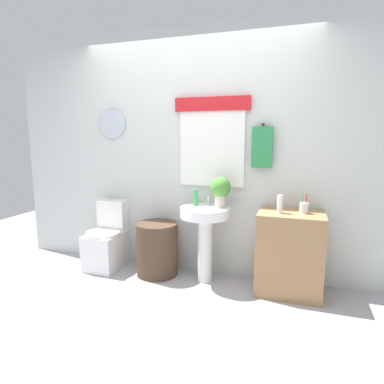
# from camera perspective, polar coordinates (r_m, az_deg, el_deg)

# --- Properties ---
(ground_plane) EXTENTS (8.00, 8.00, 0.00)m
(ground_plane) POSITION_cam_1_polar(r_m,az_deg,el_deg) (2.93, -6.87, -20.95)
(ground_plane) COLOR #A3A3A8
(back_wall) EXTENTS (4.40, 0.18, 2.60)m
(back_wall) POSITION_cam_1_polar(r_m,az_deg,el_deg) (3.60, 0.59, 6.66)
(back_wall) COLOR silver
(back_wall) RESTS_ON ground_plane
(toilet) EXTENTS (0.38, 0.51, 0.77)m
(toilet) POSITION_cam_1_polar(r_m,az_deg,el_deg) (3.96, -14.30, -8.26)
(toilet) COLOR white
(toilet) RESTS_ON ground_plane
(laundry_hamper) EXTENTS (0.45, 0.45, 0.57)m
(laundry_hamper) POSITION_cam_1_polar(r_m,az_deg,el_deg) (3.65, -6.07, -9.73)
(laundry_hamper) COLOR #4C3828
(laundry_hamper) RESTS_ON ground_plane
(pedestal_sink) EXTENTS (0.51, 0.51, 0.78)m
(pedestal_sink) POSITION_cam_1_polar(r_m,az_deg,el_deg) (3.38, 2.28, -5.90)
(pedestal_sink) COLOR white
(pedestal_sink) RESTS_ON ground_plane
(faucet) EXTENTS (0.03, 0.03, 0.10)m
(faucet) POSITION_cam_1_polar(r_m,az_deg,el_deg) (3.43, 2.86, -1.45)
(faucet) COLOR silver
(faucet) RESTS_ON pedestal_sink
(wooden_cabinet) EXTENTS (0.61, 0.44, 0.79)m
(wooden_cabinet) POSITION_cam_1_polar(r_m,az_deg,el_deg) (3.31, 16.49, -10.11)
(wooden_cabinet) COLOR #9E754C
(wooden_cabinet) RESTS_ON ground_plane
(soap_bottle) EXTENTS (0.05, 0.05, 0.17)m
(soap_bottle) POSITION_cam_1_polar(r_m,az_deg,el_deg) (3.39, 0.60, -0.95)
(soap_bottle) COLOR green
(soap_bottle) RESTS_ON pedestal_sink
(potted_plant) EXTENTS (0.21, 0.21, 0.31)m
(potted_plant) POSITION_cam_1_polar(r_m,az_deg,el_deg) (3.32, 4.93, 0.47)
(potted_plant) COLOR beige
(potted_plant) RESTS_ON pedestal_sink
(lotion_bottle) EXTENTS (0.05, 0.05, 0.17)m
(lotion_bottle) POSITION_cam_1_polar(r_m,az_deg,el_deg) (3.15, 14.95, -2.03)
(lotion_bottle) COLOR white
(lotion_bottle) RESTS_ON wooden_cabinet
(toothbrush_cup) EXTENTS (0.08, 0.08, 0.19)m
(toothbrush_cup) POSITION_cam_1_polar(r_m,az_deg,el_deg) (3.21, 18.77, -2.58)
(toothbrush_cup) COLOR silver
(toothbrush_cup) RESTS_ON wooden_cabinet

